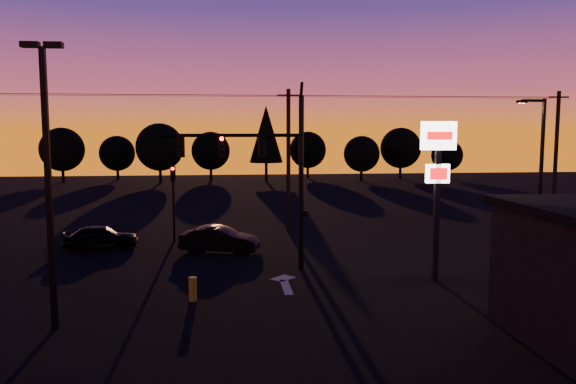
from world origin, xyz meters
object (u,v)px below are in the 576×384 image
Objects in this scene: traffic_signal_mast at (266,163)px; streetlight at (539,170)px; pylon_sign at (438,166)px; bollard at (193,289)px; secondary_signal at (173,192)px; car_mid at (219,239)px; car_left at (101,237)px; parking_lot_light at (48,167)px.

streetlight is at bearing 6.14° from traffic_signal_mast.
pylon_sign is 7.44× the size of bollard.
traffic_signal_mast is 1.97× the size of secondary_signal.
pylon_sign is at bearing -109.35° from car_mid.
bollard is (1.79, -11.94, -2.41)m from secondary_signal.
car_mid is (-16.23, 2.50, -3.74)m from streetlight.
pylon_sign is 1.73× the size of car_left.
secondary_signal is 1.11× the size of car_left.
parking_lot_light is 1.34× the size of pylon_sign.
pylon_sign is (7.10, -2.49, -0.02)m from traffic_signal_mast.
traffic_signal_mast is at bearing 54.99° from bollard.
traffic_signal_mast is 2.07× the size of car_mid.
traffic_signal_mast is 7.52m from pylon_sign.
parking_lot_light is 13.38m from car_left.
streetlight is 8.76× the size of bollard.
streetlight is 2.04× the size of car_left.
parking_lot_light is at bearing -149.27° from bollard.
bollard is 8.50m from car_mid.
parking_lot_light is 2.33× the size of car_left.
traffic_signal_mast is at bearing -130.25° from car_left.
streetlight is at bearing -17.56° from secondary_signal.
streetlight is (6.91, 4.00, -0.49)m from pylon_sign.
traffic_signal_mast reaches higher than car_left.
streetlight reaches higher than pylon_sign.
traffic_signal_mast is 9.19m from secondary_signal.
traffic_signal_mast is 6.25m from car_mid.
traffic_signal_mast is at bearing -135.46° from car_mid.
streetlight is 1.93× the size of car_mid.
traffic_signal_mast is 10.19m from parking_lot_light.
car_mid is at bearing 171.23° from streetlight.
pylon_sign is (12.00, -9.99, 2.05)m from secondary_signal.
bollard is at bearing -160.83° from streetlight.
traffic_signal_mast is 14.10m from streetlight.
secondary_signal is 0.48× the size of parking_lot_light.
traffic_signal_mast is 11.10m from car_left.
streetlight is (14.01, 1.51, -0.52)m from traffic_signal_mast.
car_mid is at bearing -52.41° from secondary_signal.
pylon_sign reaches higher than car_mid.
car_left is (-5.53, 9.95, 0.21)m from bollard.
car_left is (-8.64, 5.51, -4.27)m from traffic_signal_mast.
car_mid is (5.18, 11.00, -4.59)m from parking_lot_light.
car_mid is at bearing 83.99° from bollard.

